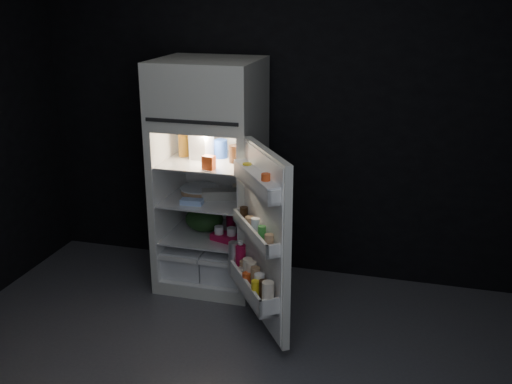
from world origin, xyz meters
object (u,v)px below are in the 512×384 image
(fridge_door, at_px, (261,243))
(egg_carton, at_px, (221,194))
(yogurt_tray, at_px, (227,238))
(refrigerator, at_px, (211,167))
(milk_jug, at_px, (201,143))

(fridge_door, relative_size, egg_carton, 4.12)
(yogurt_tray, bearing_deg, fridge_door, -34.57)
(refrigerator, relative_size, egg_carton, 6.01)
(fridge_door, bearing_deg, egg_carton, 127.61)
(fridge_door, xyz_separation_m, milk_jug, (-0.65, 0.67, 0.47))
(refrigerator, xyz_separation_m, milk_jug, (-0.06, -0.02, 0.19))
(egg_carton, relative_size, yogurt_tray, 1.29)
(milk_jug, bearing_deg, yogurt_tray, -20.70)
(milk_jug, relative_size, egg_carton, 0.81)
(egg_carton, xyz_separation_m, yogurt_tray, (0.07, -0.11, -0.31))
(egg_carton, bearing_deg, milk_jug, 150.11)
(fridge_door, height_order, yogurt_tray, fridge_door)
(milk_jug, xyz_separation_m, egg_carton, (0.16, -0.03, -0.38))
(refrigerator, relative_size, fridge_door, 1.46)
(milk_jug, bearing_deg, refrigerator, 26.38)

